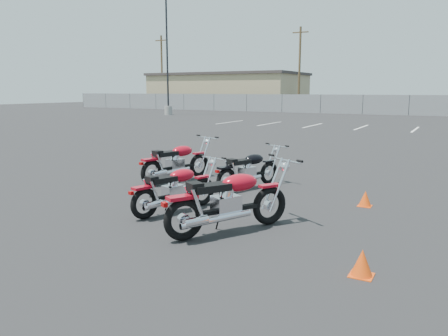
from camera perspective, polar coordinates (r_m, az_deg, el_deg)
The scene contains 13 objects.
ground at distance 8.65m, azimuth -3.09°, elevation -4.74°, with size 120.00×120.00×0.00m, color black.
motorcycle_front_red at distance 10.77m, azimuth -6.22°, elevation 0.79°, with size 1.07×2.14×1.06m.
motorcycle_second_black at distance 9.94m, azimuth 3.24°, elevation -0.24°, with size 1.08×1.91×0.95m.
motorcycle_third_red at distance 8.05m, azimuth -6.41°, elevation -2.73°, with size 0.99×1.94×0.96m.
motorcycle_rear_red at distance 6.85m, azimuth 0.65°, elevation -4.31°, with size 1.57×2.17×1.12m.
training_cone_near at distance 8.89m, azimuth 17.96°, elevation -3.82°, with size 0.25×0.25×0.30m.
training_cone_far at distance 5.64m, azimuth 17.59°, elevation -11.72°, with size 0.28×0.28×0.33m.
light_pole_west at distance 40.16m, azimuth -7.37°, elevation 11.47°, with size 0.80×0.70×11.83m.
chainlink_fence at distance 42.34m, azimuth 23.02°, elevation 7.56°, with size 80.06×0.06×1.80m.
tan_building_west at distance 55.75m, azimuth 0.54°, elevation 10.08°, with size 18.40×10.40×4.30m.
utility_pole_a at distance 57.58m, azimuth -8.12°, elevation 12.50°, with size 1.80×0.24×9.00m.
utility_pole_b at distance 49.93m, azimuth 9.83°, elevation 12.83°, with size 1.80×0.24×9.00m.
parking_line_stripes at distance 28.05m, azimuth 14.49°, elevation 5.29°, with size 15.12×4.00×0.01m.
Camera 1 is at (4.43, -7.09, 2.22)m, focal length 35.00 mm.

